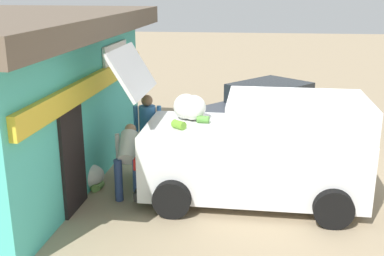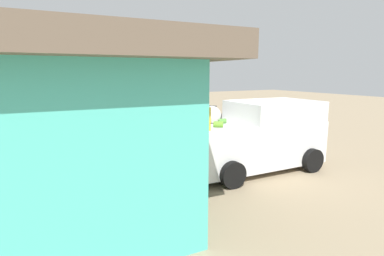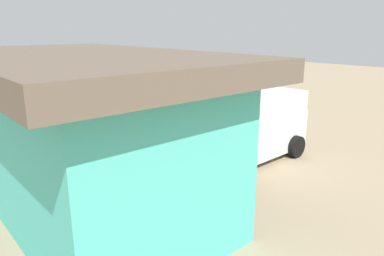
% 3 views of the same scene
% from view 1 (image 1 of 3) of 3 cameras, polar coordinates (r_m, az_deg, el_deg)
% --- Properties ---
extents(ground_plane, '(60.00, 60.00, 0.00)m').
position_cam_1_polar(ground_plane, '(10.64, 9.83, -4.56)').
color(ground_plane, '#9E896B').
extents(storefront_bar, '(7.55, 4.56, 3.30)m').
position_cam_1_polar(storefront_bar, '(10.00, -20.70, 3.57)').
color(storefront_bar, '#4CC6B7').
rests_on(storefront_bar, ground_plane).
extents(delivery_van, '(2.28, 4.49, 2.76)m').
position_cam_1_polar(delivery_van, '(8.76, 8.01, -2.38)').
color(delivery_van, white).
rests_on(delivery_van, ground_plane).
extents(parked_sedan, '(4.16, 3.95, 1.33)m').
position_cam_1_polar(parked_sedan, '(12.96, 9.17, 2.27)').
color(parked_sedan, '#383D47').
rests_on(parked_sedan, ground_plane).
extents(vendor_standing, '(0.38, 0.57, 1.69)m').
position_cam_1_polar(vendor_standing, '(9.86, -5.32, -0.06)').
color(vendor_standing, '#726047').
rests_on(vendor_standing, ground_plane).
extents(customer_bending, '(0.76, 0.57, 1.32)m').
position_cam_1_polar(customer_bending, '(8.87, -7.60, -3.26)').
color(customer_bending, navy).
rests_on(customer_bending, ground_plane).
extents(unloaded_banana_pile, '(0.84, 0.91, 0.47)m').
position_cam_1_polar(unloaded_banana_pile, '(9.59, -12.62, -5.74)').
color(unloaded_banana_pile, silver).
rests_on(unloaded_banana_pile, ground_plane).
extents(paint_bucket, '(0.32, 0.32, 0.40)m').
position_cam_1_polar(paint_bucket, '(11.83, -4.71, -1.13)').
color(paint_bucket, silver).
rests_on(paint_bucket, ground_plane).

